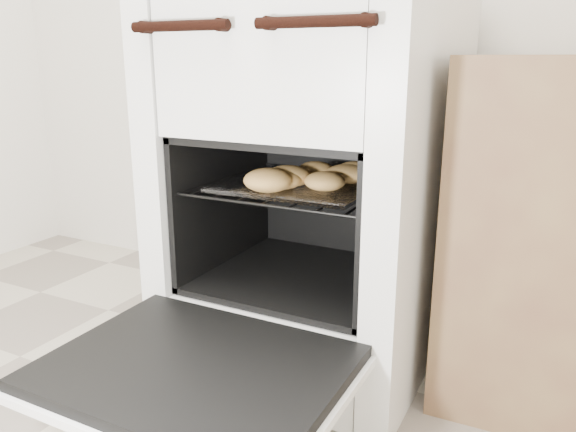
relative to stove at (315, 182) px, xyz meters
The scene contains 5 objects.
stove is the anchor object (origin of this frame).
oven_door 0.63m from the stove, 90.00° to the right, with size 0.60×0.47×0.04m.
oven_rack 0.07m from the stove, 90.00° to the right, with size 0.49×0.47×0.01m.
foil_sheet 0.10m from the stove, 90.00° to the right, with size 0.38×0.33×0.01m, color silver.
baked_rolls 0.12m from the stove, 72.01° to the right, with size 0.30×0.38×0.06m.
Camera 1 is at (0.68, -0.24, 0.83)m, focal length 35.00 mm.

